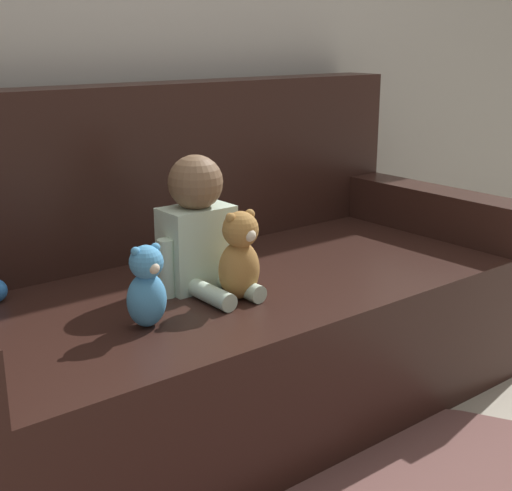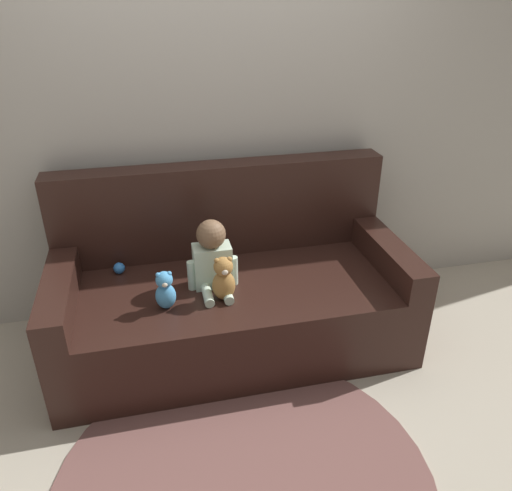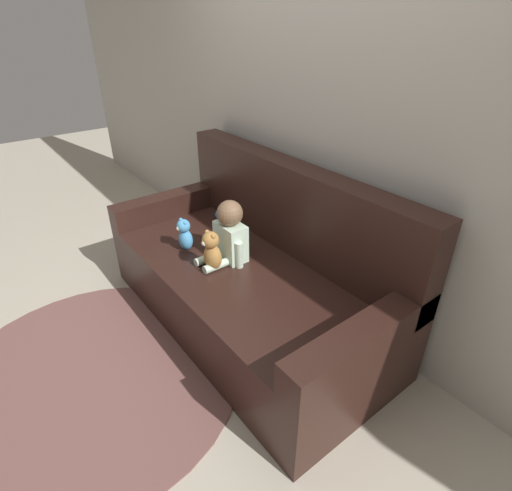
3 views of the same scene
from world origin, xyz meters
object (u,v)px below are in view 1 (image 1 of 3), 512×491
object	(u,v)px
couch	(214,306)
person_baby	(199,230)
teddy_bear_brown	(240,256)
plush_toy_side	(147,287)

from	to	relation	value
couch	person_baby	world-z (taller)	couch
teddy_bear_brown	plush_toy_side	size ratio (longest dim) A/B	1.17
couch	person_baby	xyz separation A→B (m)	(-0.12, -0.10, 0.31)
teddy_bear_brown	couch	bearing A→B (deg)	71.85
person_baby	teddy_bear_brown	bearing A→B (deg)	-76.71
teddy_bear_brown	plush_toy_side	world-z (taller)	teddy_bear_brown
couch	teddy_bear_brown	bearing A→B (deg)	-108.15
couch	person_baby	distance (m)	0.35
person_baby	teddy_bear_brown	size ratio (longest dim) A/B	1.54
couch	plush_toy_side	bearing A→B (deg)	-146.30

